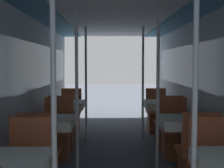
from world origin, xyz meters
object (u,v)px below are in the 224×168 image
chair_left_near_1 (40,165)px  chair_left_near_2 (63,131)px  chair_left_far_1 (57,140)px  chair_right_near_2 (168,131)px  chair_left_far_2 (71,119)px  chair_right_far_2 (157,119)px  dining_table_left_2 (67,107)px  support_pole_left_1 (77,92)px  dining_table_right_1 (185,125)px  chair_right_far_1 (175,139)px  support_pole_right_1 (158,92)px  support_pole_right_0 (195,113)px  chair_right_near_1 (197,164)px  dining_table_right_2 (162,107)px  support_pole_left_0 (54,113)px  support_pole_right_2 (143,83)px  dining_table_left_1 (50,125)px  support_pole_left_2 (86,83)px

chair_left_near_1 → chair_left_near_2: (0.00, 1.77, 0.00)m
chair_left_far_1 → chair_right_near_2: 1.91m
chair_left_far_2 → chair_right_far_2: 1.82m
chair_left_near_1 → chair_right_near_2: 2.54m
chair_right_far_2 → dining_table_left_2: bearing=18.0°
support_pole_left_1 → chair_left_near_2: size_ratio=2.34×
dining_table_right_1 → chair_right_far_1: size_ratio=0.79×
chair_left_far_2 → support_pole_right_1: size_ratio=0.43×
chair_left_far_1 → chair_right_far_2: same height
chair_left_far_2 → support_pole_right_0: bearing=109.4°
support_pole_right_0 → dining_table_left_2: bearing=112.3°
chair_left_near_1 → chair_right_far_2: 3.47m
chair_right_near_1 → chair_right_near_2: same height
support_pole_left_1 → chair_right_near_2: size_ratio=2.34×
chair_right_far_1 → chair_left_far_1: bearing=0.0°
support_pole_right_0 → dining_table_right_2: 3.59m
support_pole_left_0 → support_pole_right_0: (1.08, 0.00, 0.00)m
chair_right_near_1 → dining_table_right_2: bearing=90.0°
support_pole_right_2 → support_pole_right_0: bearing=-90.0°
dining_table_right_1 → support_pole_right_2: size_ratio=0.34×
support_pole_left_1 → chair_left_far_2: size_ratio=2.34×
support_pole_left_1 → chair_left_near_1: bearing=-121.9°
support_pole_left_0 → dining_table_left_1: size_ratio=2.95×
chair_left_near_1 → chair_left_far_1: same height
chair_right_far_1 → support_pole_right_1: size_ratio=0.43×
support_pole_right_1 → chair_left_far_1: bearing=157.9°
dining_table_left_1 → chair_right_far_1: 1.94m
support_pole_left_1 → support_pole_right_1: (1.08, 0.00, 0.00)m
dining_table_left_1 → support_pole_left_1: support_pole_left_1 is taller
dining_table_left_2 → dining_table_right_2: bearing=0.0°
chair_left_far_2 → chair_right_far_1: (1.82, -1.77, 0.00)m
dining_table_right_2 → chair_right_far_2: (0.00, 0.59, -0.34)m
dining_table_left_2 → chair_right_far_1: 2.19m
dining_table_left_1 → chair_left_near_1: (-0.00, -0.59, -0.34)m
chair_right_far_1 → dining_table_right_2: bearing=-90.0°
chair_left_far_2 → support_pole_left_2: (0.37, -0.59, 0.79)m
chair_left_near_2 → dining_table_right_1: (1.82, -1.18, 0.34)m
chair_left_far_2 → support_pole_right_1: (1.45, -2.36, 0.79)m
chair_left_far_1 → dining_table_left_2: 1.23m
support_pole_left_0 → dining_table_left_2: (-0.37, 3.54, -0.45)m
dining_table_right_1 → chair_right_far_1: 0.68m
support_pole_left_0 → chair_left_near_1: size_ratio=2.34×
chair_left_far_1 → support_pole_right_2: size_ratio=0.43×
chair_right_near_2 → dining_table_left_1: bearing=-147.1°
chair_left_far_2 → support_pole_right_1: 2.88m
chair_right_near_2 → support_pole_right_2: (-0.37, 0.59, 0.79)m
support_pole_left_1 → support_pole_right_1: same height
support_pole_left_1 → support_pole_right_0: size_ratio=1.00×
chair_left_near_1 → chair_left_near_2: same height
dining_table_right_2 → chair_right_far_2: 0.68m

